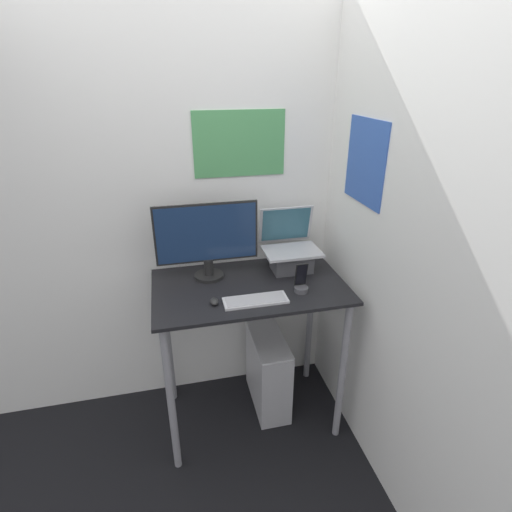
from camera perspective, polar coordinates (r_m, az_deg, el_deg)
ground_plane at (r=2.72m, az=0.89°, el=-26.55°), size 12.00×12.00×0.00m
wall_back at (r=2.56m, az=-2.98°, el=6.08°), size 6.00×0.06×2.60m
wall_side_right at (r=2.12m, az=18.06°, el=0.76°), size 0.06×6.00×2.60m
desk at (r=2.40m, az=-0.91°, el=-7.82°), size 1.10×0.66×1.00m
laptop at (r=2.46m, az=4.98°, el=0.26°), size 0.34×0.29×0.37m
monitor at (r=2.31m, az=-7.00°, el=2.26°), size 0.59×0.17×0.46m
keyboard at (r=2.14m, az=-0.06°, el=-6.34°), size 0.35×0.12×0.02m
mouse at (r=2.13m, az=-5.99°, el=-6.47°), size 0.04×0.07×0.03m
cell_phone at (r=2.24m, az=6.47°, el=-4.04°), size 0.08×0.08×0.17m
computer_tower at (r=2.83m, az=1.72°, el=-16.05°), size 0.20×0.49×0.54m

